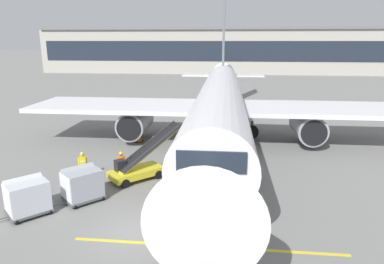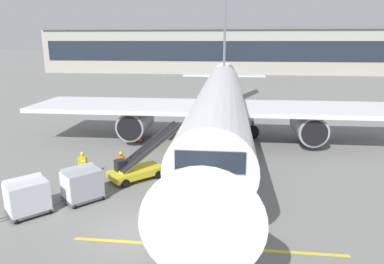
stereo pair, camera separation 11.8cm
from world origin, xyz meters
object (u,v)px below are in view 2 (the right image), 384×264
belt_loader (139,165)px  safety_cone_wingtip (140,137)px  baggage_cart_lead (82,183)px  ground_crew_by_loader (100,183)px  ground_crew_marshaller (121,162)px  ground_crew_by_carts (73,183)px  safety_cone_engine_keepout (137,134)px  ground_crew_wingwalker (83,163)px  baggage_cart_second (27,196)px  safety_cone_nose_mark (154,140)px  parked_airplane (221,102)px

belt_loader → safety_cone_wingtip: bearing=104.7°
baggage_cart_lead → safety_cone_wingtip: size_ratio=3.35×
ground_crew_by_loader → baggage_cart_lead: bearing=-167.5°
ground_crew_marshaller → baggage_cart_lead: bearing=-107.5°
ground_crew_by_carts → safety_cone_engine_keepout: size_ratio=2.84×
baggage_cart_lead → ground_crew_wingwalker: bearing=112.4°
baggage_cart_second → ground_crew_marshaller: bearing=59.0°
ground_crew_by_loader → belt_loader: bearing=66.5°
ground_crew_marshaller → safety_cone_wingtip: ground_crew_marshaller is taller
safety_cone_nose_mark → parked_airplane: bearing=16.1°
parked_airplane → ground_crew_marshaller: size_ratio=24.88×
safety_cone_wingtip → safety_cone_nose_mark: 1.49m
baggage_cart_lead → ground_crew_by_carts: bearing=-175.2°
baggage_cart_lead → safety_cone_nose_mark: baggage_cart_lead is taller
belt_loader → ground_crew_by_loader: size_ratio=2.61×
baggage_cart_second → ground_crew_by_loader: 3.70m
baggage_cart_second → safety_cone_wingtip: 13.86m
ground_crew_by_loader → safety_cone_engine_keepout: size_ratio=2.84×
ground_crew_by_loader → ground_crew_wingwalker: size_ratio=1.00×
safety_cone_engine_keepout → safety_cone_nose_mark: bearing=-43.5°
ground_crew_by_loader → baggage_cart_second: bearing=-146.3°
ground_crew_by_loader → safety_cone_wingtip: 11.64m
parked_airplane → safety_cone_wingtip: bearing=-171.1°
baggage_cart_lead → safety_cone_wingtip: baggage_cart_lead is taller
ground_crew_by_carts → ground_crew_by_loader: bearing=9.9°
ground_crew_marshaller → ground_crew_wingwalker: size_ratio=1.00×
baggage_cart_second → ground_crew_by_loader: (3.08, 2.05, -0.00)m
baggage_cart_lead → safety_cone_engine_keepout: size_ratio=4.16×
ground_crew_marshaller → safety_cone_nose_mark: size_ratio=2.28×
ground_crew_wingwalker → baggage_cart_second: bearing=-99.0°
safety_cone_engine_keepout → safety_cone_wingtip: 1.56m
ground_crew_by_carts → ground_crew_marshaller: same height
belt_loader → ground_crew_by_loader: (-1.41, -3.24, 0.08)m
baggage_cart_second → safety_cone_engine_keepout: baggage_cart_second is taller
belt_loader → ground_crew_wingwalker: 3.69m
parked_airplane → safety_cone_engine_keepout: parked_airplane is taller
baggage_cart_lead → safety_cone_wingtip: 11.82m
belt_loader → ground_crew_by_carts: belt_loader is taller
baggage_cart_second → ground_crew_by_carts: (1.65, 1.80, -0.00)m
parked_airplane → safety_cone_nose_mark: parked_airplane is taller
ground_crew_marshaller → safety_cone_engine_keepout: size_ratio=2.84×
parked_airplane → ground_crew_by_carts: (-7.73, -12.95, -2.51)m
ground_crew_by_carts → belt_loader: bearing=50.9°
safety_cone_engine_keepout → belt_loader: bearing=-73.7°
parked_airplane → safety_cone_nose_mark: size_ratio=56.78×
belt_loader → baggage_cart_lead: belt_loader is taller
baggage_cart_second → baggage_cart_lead: bearing=40.9°
baggage_cart_second → safety_cone_nose_mark: size_ratio=3.34×
baggage_cart_lead → ground_crew_wingwalker: size_ratio=1.46×
belt_loader → ground_crew_wingwalker: belt_loader is taller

